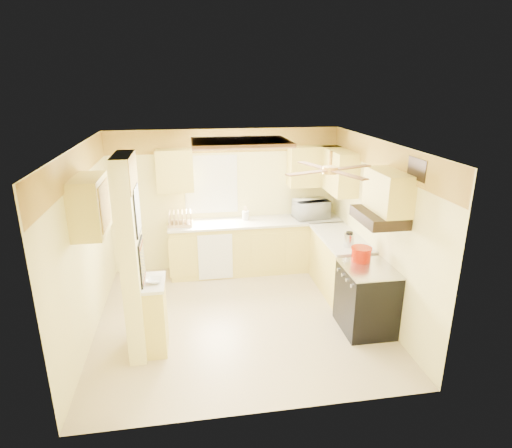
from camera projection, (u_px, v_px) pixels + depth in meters
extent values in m
plane|color=tan|center=(240.00, 317.00, 6.21)|extent=(4.00, 4.00, 0.00)
plane|color=white|center=(237.00, 145.00, 5.41)|extent=(4.00, 4.00, 0.00)
plane|color=#FFF29B|center=(226.00, 200.00, 7.59)|extent=(4.00, 0.00, 4.00)
plane|color=#FFF29B|center=(263.00, 306.00, 4.04)|extent=(4.00, 0.00, 4.00)
plane|color=#FFF29B|center=(85.00, 246.00, 5.51)|extent=(0.00, 3.80, 3.80)
plane|color=#FFF29B|center=(377.00, 229.00, 6.12)|extent=(0.00, 3.80, 3.80)
cube|color=#FFD94B|center=(224.00, 141.00, 7.24)|extent=(4.00, 0.02, 0.40)
cube|color=#FFF29B|center=(132.00, 259.00, 5.09)|extent=(0.20, 0.70, 2.50)
cube|color=#EDD660|center=(156.00, 316.00, 5.38)|extent=(0.25, 0.55, 0.90)
cube|color=silver|center=(153.00, 283.00, 5.23)|extent=(0.28, 0.58, 0.04)
cube|color=#EDD660|center=(256.00, 247.00, 7.64)|extent=(3.00, 0.60, 0.90)
cube|color=#EDD660|center=(339.00, 265.00, 6.89)|extent=(0.60, 1.40, 0.90)
cube|color=silver|center=(256.00, 222.00, 7.48)|extent=(3.04, 0.64, 0.04)
cube|color=silver|center=(341.00, 238.00, 6.74)|extent=(0.64, 1.44, 0.04)
cube|color=white|center=(215.00, 257.00, 7.24)|extent=(0.58, 0.02, 0.80)
cube|color=white|center=(211.00, 185.00, 7.44)|extent=(0.92, 0.02, 1.02)
cube|color=white|center=(211.00, 184.00, 7.45)|extent=(0.80, 0.02, 0.90)
cube|color=#EDD660|center=(175.00, 170.00, 7.11)|extent=(0.60, 0.35, 0.70)
cube|color=#EDD660|center=(314.00, 166.00, 7.47)|extent=(0.90, 0.35, 0.70)
cube|color=#EDD660|center=(338.00, 171.00, 7.07)|extent=(0.35, 1.00, 0.70)
cube|color=#EDD660|center=(89.00, 206.00, 5.11)|extent=(0.35, 0.75, 0.70)
cube|color=#EDD660|center=(388.00, 192.00, 5.35)|extent=(0.35, 0.76, 0.52)
cube|color=black|center=(366.00, 299.00, 5.81)|extent=(0.65, 0.76, 0.90)
cube|color=silver|center=(369.00, 269.00, 5.66)|extent=(0.66, 0.77, 0.02)
cylinder|color=silver|center=(352.00, 286.00, 5.41)|extent=(0.03, 0.05, 0.05)
cylinder|color=silver|center=(347.00, 280.00, 5.57)|extent=(0.03, 0.05, 0.05)
cylinder|color=silver|center=(343.00, 275.00, 5.72)|extent=(0.03, 0.05, 0.05)
cylinder|color=silver|center=(338.00, 270.00, 5.88)|extent=(0.03, 0.05, 0.05)
cube|color=black|center=(379.00, 217.00, 5.45)|extent=(0.50, 0.76, 0.14)
cube|color=black|center=(137.00, 211.00, 4.92)|extent=(0.02, 0.42, 0.57)
cube|color=white|center=(138.00, 211.00, 4.92)|extent=(0.01, 0.37, 0.52)
cube|color=black|center=(142.00, 262.00, 5.13)|extent=(0.02, 0.42, 0.57)
cube|color=yellow|center=(142.00, 262.00, 5.13)|extent=(0.01, 0.37, 0.52)
cube|color=brown|center=(240.00, 142.00, 5.91)|extent=(1.35, 0.95, 0.06)
cube|color=white|center=(240.00, 144.00, 5.92)|extent=(1.15, 0.75, 0.02)
cylinder|color=gold|center=(331.00, 158.00, 4.94)|extent=(0.04, 0.04, 0.16)
cylinder|color=gold|center=(330.00, 170.00, 4.98)|extent=(0.18, 0.18, 0.08)
cube|color=brown|center=(351.00, 167.00, 5.13)|extent=(0.55, 0.28, 0.01)
cube|color=brown|center=(314.00, 165.00, 5.25)|extent=(0.28, 0.55, 0.01)
cube|color=brown|center=(308.00, 173.00, 4.83)|extent=(0.55, 0.28, 0.01)
cube|color=brown|center=(348.00, 175.00, 4.72)|extent=(0.28, 0.55, 0.01)
cube|color=black|center=(417.00, 169.00, 4.94)|extent=(0.02, 0.40, 0.25)
imported|color=white|center=(311.00, 209.00, 7.60)|extent=(0.64, 0.48, 0.33)
imported|color=white|center=(155.00, 281.00, 5.19)|extent=(0.22, 0.22, 0.05)
cylinder|color=#A71400|center=(361.00, 255.00, 5.87)|extent=(0.26, 0.26, 0.17)
cylinder|color=#A71400|center=(362.00, 248.00, 5.84)|extent=(0.29, 0.29, 0.02)
cylinder|color=silver|center=(349.00, 240.00, 6.29)|extent=(0.15, 0.15, 0.20)
cylinder|color=black|center=(350.00, 233.00, 6.26)|extent=(0.10, 0.10, 0.03)
cube|color=#DCB97F|center=(181.00, 224.00, 7.25)|extent=(0.44, 0.34, 0.04)
cube|color=#DCB97F|center=(170.00, 219.00, 7.19)|extent=(0.02, 0.28, 0.24)
cube|color=#DCB97F|center=(174.00, 219.00, 7.20)|extent=(0.02, 0.28, 0.24)
cube|color=#DCB97F|center=(178.00, 219.00, 7.21)|extent=(0.02, 0.28, 0.24)
cube|color=#DCB97F|center=(183.00, 218.00, 7.22)|extent=(0.02, 0.28, 0.24)
cube|color=#DCB97F|center=(187.00, 218.00, 7.24)|extent=(0.02, 0.28, 0.24)
cube|color=#DCB97F|center=(191.00, 218.00, 7.25)|extent=(0.02, 0.28, 0.24)
cylinder|color=white|center=(174.00, 219.00, 7.20)|extent=(0.02, 0.24, 0.24)
cylinder|color=white|center=(183.00, 218.00, 7.22)|extent=(0.02, 0.24, 0.24)
cylinder|color=white|center=(246.00, 215.00, 7.52)|extent=(0.12, 0.12, 0.15)
cylinder|color=#DCB97F|center=(247.00, 213.00, 7.51)|extent=(0.01, 0.01, 0.24)
cylinder|color=#DCB97F|center=(245.00, 213.00, 7.53)|extent=(0.01, 0.01, 0.24)
cylinder|color=#DCB97F|center=(244.00, 213.00, 7.50)|extent=(0.01, 0.01, 0.24)
cylinder|color=#DCB97F|center=(246.00, 213.00, 7.49)|extent=(0.01, 0.01, 0.24)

